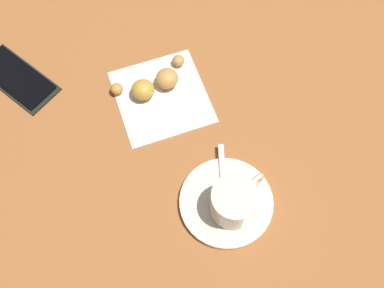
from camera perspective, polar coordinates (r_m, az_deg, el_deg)
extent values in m
plane|color=#A05F31|center=(0.73, -1.15, -1.41)|extent=(1.80, 1.80, 0.00)
cylinder|color=beige|center=(0.70, 4.33, -7.37)|extent=(0.14, 0.14, 0.01)
cylinder|color=beige|center=(0.66, 5.29, -7.35)|extent=(0.07, 0.07, 0.06)
cylinder|color=#341D0B|center=(0.65, 5.41, -6.93)|extent=(0.06, 0.06, 0.00)
torus|color=beige|center=(0.67, 7.81, -5.00)|extent=(0.02, 0.04, 0.04)
cube|color=silver|center=(0.70, 3.91, -3.82)|extent=(0.10, 0.04, 0.00)
ellipsoid|color=silver|center=(0.68, 4.26, -8.84)|extent=(0.03, 0.03, 0.01)
cube|color=white|center=(0.70, 6.35, -5.72)|extent=(0.06, 0.05, 0.01)
cube|color=white|center=(0.78, -3.87, 6.01)|extent=(0.16, 0.15, 0.00)
ellipsoid|color=#D08B3A|center=(0.78, -9.51, 6.91)|extent=(0.03, 0.03, 0.02)
ellipsoid|color=gold|center=(0.77, -6.24, 6.84)|extent=(0.04, 0.04, 0.03)
ellipsoid|color=tan|center=(0.78, -3.19, 8.27)|extent=(0.05, 0.05, 0.03)
ellipsoid|color=#C28E45|center=(0.81, -1.74, 10.51)|extent=(0.03, 0.03, 0.02)
cube|color=black|center=(0.85, -21.25, 7.78)|extent=(0.16, 0.14, 0.01)
cube|color=black|center=(0.85, -21.35, 7.95)|extent=(0.15, 0.12, 0.00)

